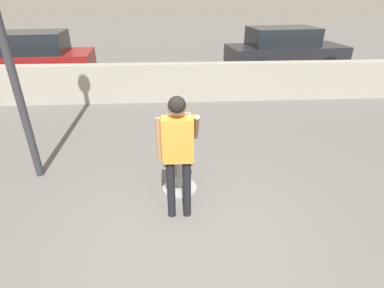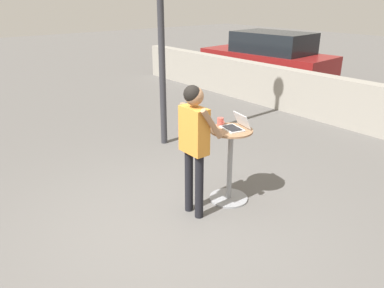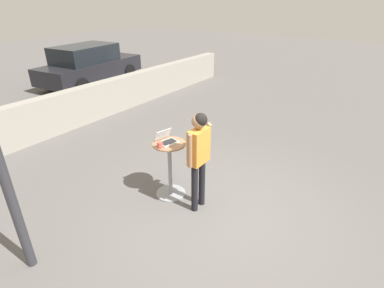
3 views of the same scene
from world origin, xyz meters
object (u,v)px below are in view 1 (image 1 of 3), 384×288
Objects in this scene: laptop at (179,123)px; coffee_mug at (163,125)px; parked_car_further_down at (24,56)px; cafe_table at (179,158)px; standing_person at (178,144)px; parked_car_near_street at (284,49)px.

laptop reaches higher than coffee_mug.
parked_car_further_down is at bearing 125.69° from coffee_mug.
cafe_table is 0.84m from standing_person.
parked_car_near_street is (4.17, 7.51, -0.31)m from laptop.
laptop is (0.01, 0.06, 0.55)m from cafe_table.
laptop is 0.08× the size of parked_car_near_street.
cafe_table is 0.60m from coffee_mug.
coffee_mug is 0.07× the size of standing_person.
parked_car_near_street reaches higher than laptop.
coffee_mug reaches higher than cafe_table.
parked_car_near_street is (4.20, 8.20, -0.32)m from standing_person.
standing_person reaches higher than parked_car_near_street.
parked_car_further_down reaches higher than laptop.
parked_car_near_street reaches higher than coffee_mug.
laptop is at bearing 79.90° from cafe_table.
parked_car_further_down reaches higher than cafe_table.
standing_person is (-0.02, -0.62, 0.56)m from cafe_table.
laptop is at bearing 87.32° from standing_person.
coffee_mug is 8.31m from parked_car_further_down.
cafe_table is 8.38× the size of coffee_mug.
parked_car_further_down is at bearing 126.88° from cafe_table.
cafe_table is 8.45m from parked_car_further_down.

